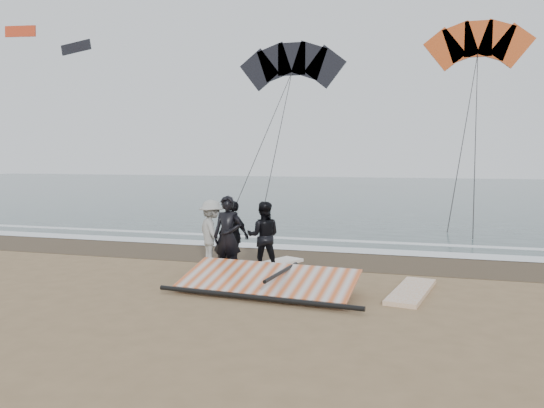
{
  "coord_description": "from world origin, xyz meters",
  "views": [
    {
      "loc": [
        3.05,
        -9.48,
        2.78
      ],
      "look_at": [
        -0.56,
        3.0,
        1.6
      ],
      "focal_mm": 35.0,
      "sensor_mm": 36.0,
      "label": 1
    }
  ],
  "objects": [
    {
      "name": "board_cream",
      "position": [
        -0.68,
        3.08,
        0.05
      ],
      "size": [
        1.42,
        2.21,
        0.09
      ],
      "primitive_type": "cube",
      "rotation": [
        0.0,
        0.0,
        -0.43
      ],
      "color": "white",
      "rests_on": "ground"
    },
    {
      "name": "kite_dark",
      "position": [
        -5.07,
        23.01,
        8.2
      ],
      "size": [
        7.58,
        5.81,
        13.96
      ],
      "color": "black",
      "rests_on": "ground"
    },
    {
      "name": "kite_red",
      "position": [
        5.73,
        23.01,
        8.84
      ],
      "size": [
        6.45,
        7.15,
        16.48
      ],
      "color": "#CB4917",
      "rests_on": "ground"
    },
    {
      "name": "wet_sand",
      "position": [
        0.0,
        4.5,
        0.01
      ],
      "size": [
        120.0,
        2.8,
        0.01
      ],
      "primitive_type": "cube",
      "color": "#4C3D2B",
      "rests_on": "ground"
    },
    {
      "name": "trio_cluster",
      "position": [
        -1.45,
        2.67,
        0.85
      ],
      "size": [
        2.47,
        1.33,
        1.7
      ],
      "color": "black",
      "rests_on": "ground"
    },
    {
      "name": "man_main",
      "position": [
        -1.26,
        1.75,
        0.94
      ],
      "size": [
        0.71,
        0.49,
        1.88
      ],
      "primitive_type": "imported",
      "rotation": [
        0.0,
        0.0,
        -0.06
      ],
      "color": "black",
      "rests_on": "ground"
    },
    {
      "name": "ground",
      "position": [
        0.0,
        0.0,
        0.0
      ],
      "size": [
        120.0,
        120.0,
        0.0
      ],
      "primitive_type": "plane",
      "color": "#8C704C",
      "rests_on": "ground"
    },
    {
      "name": "foam_near",
      "position": [
        0.0,
        5.9,
        0.03
      ],
      "size": [
        120.0,
        0.9,
        0.01
      ],
      "primitive_type": "cube",
      "color": "white",
      "rests_on": "sea"
    },
    {
      "name": "sail_rig",
      "position": [
        -0.04,
        0.78,
        0.19
      ],
      "size": [
        4.17,
        2.03,
        0.49
      ],
      "color": "black",
      "rests_on": "ground"
    },
    {
      "name": "board_white",
      "position": [
        2.84,
        1.41,
        0.04
      ],
      "size": [
        0.99,
        2.3,
        0.09
      ],
      "primitive_type": "cube",
      "rotation": [
        0.0,
        0.0,
        -0.17
      ],
      "color": "white",
      "rests_on": "ground"
    },
    {
      "name": "sea",
      "position": [
        0.0,
        33.0,
        0.01
      ],
      "size": [
        120.0,
        54.0,
        0.02
      ],
      "primitive_type": "cube",
      "color": "#233838",
      "rests_on": "ground"
    },
    {
      "name": "foam_far",
      "position": [
        0.0,
        7.6,
        0.03
      ],
      "size": [
        120.0,
        0.45,
        0.01
      ],
      "primitive_type": "cube",
      "color": "white",
      "rests_on": "sea"
    }
  ]
}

